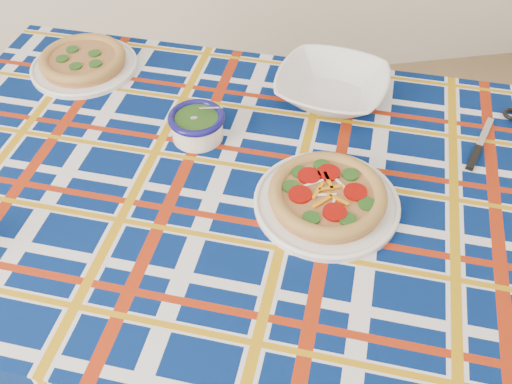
{
  "coord_description": "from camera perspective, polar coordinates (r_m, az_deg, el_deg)",
  "views": [
    {
      "loc": [
        0.13,
        -0.32,
        1.63
      ],
      "look_at": [
        0.27,
        0.49,
        0.77
      ],
      "focal_mm": 40.0,
      "sensor_mm": 36.0,
      "label": 1
    }
  ],
  "objects": [
    {
      "name": "serving_bowl",
      "position": [
        1.46,
        7.58,
        10.35
      ],
      "size": [
        0.38,
        0.38,
        0.07
      ],
      "primitive_type": "imported",
      "rotation": [
        0.0,
        0.0,
        -0.51
      ],
      "color": "white",
      "rests_on": "tablecloth"
    },
    {
      "name": "table_knife",
      "position": [
        1.45,
        21.88,
        5.44
      ],
      "size": [
        0.15,
        0.18,
        0.01
      ],
      "primitive_type": null,
      "rotation": [
        0.0,
        0.0,
        0.9
      ],
      "color": "silver",
      "rests_on": "tablecloth"
    },
    {
      "name": "pesto_bowl",
      "position": [
        1.33,
        -5.94,
        6.82
      ],
      "size": [
        0.16,
        0.16,
        0.08
      ],
      "primitive_type": null,
      "rotation": [
        0.0,
        0.0,
        -0.27
      ],
      "color": "#1A3B10",
      "rests_on": "tablecloth"
    },
    {
      "name": "second_focaccia_plate",
      "position": [
        1.63,
        -16.92,
        12.51
      ],
      "size": [
        0.37,
        0.37,
        0.05
      ],
      "primitive_type": null,
      "rotation": [
        0.0,
        0.0,
        -0.31
      ],
      "color": "#AE703D",
      "rests_on": "tablecloth"
    },
    {
      "name": "dining_table",
      "position": [
        1.28,
        0.02,
        -1.79
      ],
      "size": [
        1.85,
        1.52,
        0.75
      ],
      "rotation": [
        0.0,
        0.0,
        -0.39
      ],
      "color": "brown",
      "rests_on": "floor"
    },
    {
      "name": "tablecloth",
      "position": [
        1.27,
        0.02,
        -1.04
      ],
      "size": [
        1.89,
        1.56,
        0.11
      ],
      "primitive_type": null,
      "rotation": [
        0.0,
        0.0,
        -0.39
      ],
      "color": "#041A53",
      "rests_on": "dining_table"
    },
    {
      "name": "main_focaccia_plate",
      "position": [
        1.18,
        7.16,
        -0.32
      ],
      "size": [
        0.39,
        0.39,
        0.06
      ],
      "primitive_type": null,
      "rotation": [
        0.0,
        0.0,
        -0.28
      ],
      "color": "#AE703D",
      "rests_on": "tablecloth"
    }
  ]
}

